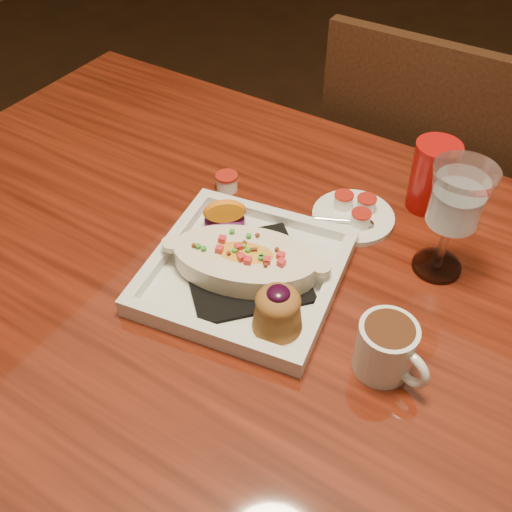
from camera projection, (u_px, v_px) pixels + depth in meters
The scene contains 9 objects.
floor at pixel (275, 504), 1.35m from camera, with size 7.00×7.00×0.00m, color black.
table at pixel (285, 336), 0.89m from camera, with size 1.50×0.90×0.75m.
chair_far at pixel (413, 194), 1.37m from camera, with size 0.42×0.42×0.93m.
plate at pixel (248, 269), 0.82m from camera, with size 0.31×0.31×0.08m.
coffee_mug at pixel (387, 347), 0.70m from camera, with size 0.10×0.07×0.08m.
goblet at pixel (457, 203), 0.77m from camera, with size 0.09×0.09×0.18m.
saucer at pixel (353, 214), 0.93m from camera, with size 0.13×0.13×0.09m.
creamer_loose at pixel (227, 182), 0.98m from camera, with size 0.04×0.04×0.03m.
red_tumbler at pixel (432, 177), 0.92m from camera, with size 0.07×0.07×0.12m, color #A50D0B.
Camera 1 is at (0.25, -0.48, 1.37)m, focal length 40.00 mm.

